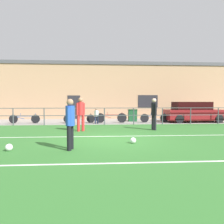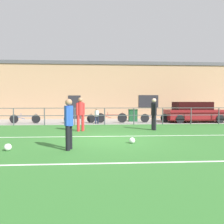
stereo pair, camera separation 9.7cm
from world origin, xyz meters
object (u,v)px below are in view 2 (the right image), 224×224
Objects in this scene: soccer_ball_match at (8,147)px; bicycle_parked_3 at (79,118)px; player_striker at (69,121)px; bicycle_parked_2 at (111,118)px; bicycle_parked_0 at (155,118)px; player_goalkeeper at (154,112)px; soccer_ball_spare at (132,140)px; spectator_child at (97,115)px; bicycle_parked_1 at (25,119)px; parked_car_red at (194,112)px; player_winger at (80,112)px; trash_bin_0 at (133,115)px; trash_bin_1 at (175,113)px.

bicycle_parked_3 reaches higher than soccer_ball_match.
player_striker is 0.72× the size of bicycle_parked_2.
bicycle_parked_2 is at bearing -180.00° from bicycle_parked_0.
soccer_ball_spare is at bearing 144.17° from player_goalkeeper.
spectator_child reaches higher than bicycle_parked_3.
player_striker is at bearing -64.99° from bicycle_parked_1.
parked_car_red is at bearing -31.08° from player_striker.
parked_car_red reaches higher than soccer_ball_match.
player_goalkeeper is 0.98× the size of player_winger.
trash_bin_0 is (1.77, 1.06, 0.11)m from bicycle_parked_2.
bicycle_parked_0 is (7.13, 9.06, 0.24)m from soccer_ball_match.
parked_car_red is at bearing -12.55° from trash_bin_0.
soccer_ball_spare is 0.10× the size of bicycle_parked_0.
bicycle_parked_0 is 9.41m from bicycle_parked_1.
parked_car_red is at bearing -162.43° from spectator_child.
bicycle_parked_0 is (5.20, 9.03, -0.59)m from player_striker.
trash_bin_0 is (7.94, 1.06, 0.15)m from bicycle_parked_1.
soccer_ball_spare is (2.23, 0.97, -0.83)m from player_striker.
bicycle_parked_0 is at bearing 51.79° from soccer_ball_match.
player_winger is at bearing -139.33° from bicycle_parked_0.
bicycle_parked_0 reaches higher than bicycle_parked_1.
soccer_ball_spare is at bearing -88.10° from bicycle_parked_2.
soccer_ball_match is at bearing -113.29° from bicycle_parked_2.
spectator_child is 7.34m from parked_car_red.
player_striker is 4.61m from player_winger.
bicycle_parked_3 is (-2.31, 0.00, -0.05)m from bicycle_parked_2.
player_striker is at bearing -122.77° from trash_bin_1.
trash_bin_1 reaches higher than bicycle_parked_1.
trash_bin_1 is (8.22, 3.19, 0.22)m from bicycle_parked_3.
bicycle_parked_1 is at bearing -172.40° from trash_bin_0.
bicycle_parked_3 is at bearing -180.00° from bicycle_parked_0.
spectator_child is at bearing 30.85° from player_goalkeeper.
bicycle_parked_3 is (-5.55, -0.00, -0.02)m from bicycle_parked_0.
player_winger reaches higher than player_goalkeeper.
spectator_child is at bearing 4.87° from player_striker.
player_goalkeeper reaches higher than player_striker.
spectator_child is (-1.34, 7.41, 0.53)m from soccer_ball_spare.
trash_bin_1 is (7.83, 7.62, -0.45)m from player_winger.
player_goalkeeper reaches higher than spectator_child.
player_winger reaches higher than trash_bin_0.
trash_bin_1 is (12.08, 3.19, 0.22)m from bicycle_parked_1.
bicycle_parked_2 is 2.31m from bicycle_parked_3.
player_winger reaches higher than player_striker.
bicycle_parked_0 is at bearing 0.00° from bicycle_parked_2.
bicycle_parked_1 is (-9.41, -0.00, -0.01)m from bicycle_parked_0.
player_striker is 2.57m from soccer_ball_spare.
player_goalkeeper is 1.05× the size of player_striker.
spectator_child is (0.90, 8.38, -0.31)m from player_striker.
trash_bin_0 is (-0.32, 5.27, -0.50)m from player_goalkeeper.
trash_bin_0 reaches higher than bicycle_parked_2.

